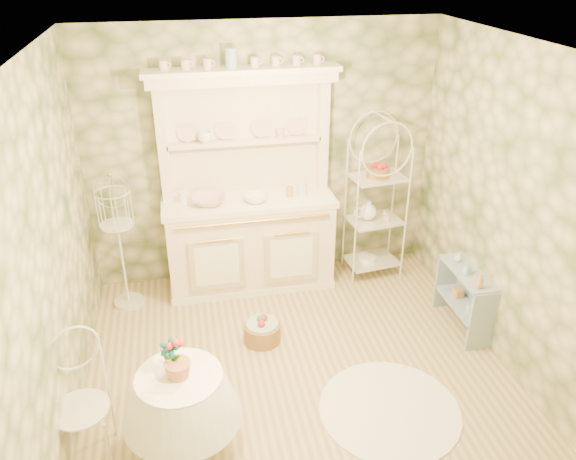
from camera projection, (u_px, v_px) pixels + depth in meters
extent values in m
plane|color=tan|center=(299.00, 374.00, 4.86)|extent=(3.60, 3.60, 0.00)
plane|color=white|center=(303.00, 52.00, 3.62)|extent=(3.60, 3.60, 0.00)
plane|color=beige|center=(50.00, 260.00, 3.92)|extent=(3.60, 3.60, 0.00)
plane|color=beige|center=(517.00, 216.00, 4.56)|extent=(3.60, 3.60, 0.00)
plane|color=beige|center=(263.00, 157.00, 5.81)|extent=(3.60, 3.60, 0.00)
plane|color=beige|center=(384.00, 409.00, 2.68)|extent=(3.60, 3.60, 0.00)
cube|color=#FFEBD1|center=(248.00, 187.00, 5.62)|extent=(1.87, 0.61, 2.29)
cube|color=white|center=(376.00, 202.00, 5.96)|extent=(0.59, 0.46, 1.74)
cube|color=#89A0B3|center=(463.00, 302.00, 5.34)|extent=(0.30, 0.68, 0.56)
cylinder|color=white|center=(183.00, 411.00, 3.95)|extent=(0.91, 0.91, 0.78)
cube|color=white|center=(81.00, 412.00, 3.90)|extent=(0.50, 0.50, 0.85)
cube|color=white|center=(119.00, 241.00, 5.47)|extent=(0.38, 0.38, 1.47)
cylinder|color=olive|center=(262.00, 331.00, 5.22)|extent=(0.39, 0.39, 0.22)
cylinder|color=white|center=(390.00, 409.00, 4.49)|extent=(1.25, 1.25, 0.01)
imported|color=white|center=(209.00, 203.00, 5.58)|extent=(0.39, 0.39, 0.08)
imported|color=white|center=(256.00, 201.00, 5.62)|extent=(0.28, 0.28, 0.08)
imported|color=white|center=(205.00, 140.00, 5.48)|extent=(0.15, 0.15, 0.11)
imported|color=white|center=(280.00, 135.00, 5.61)|extent=(0.12, 0.12, 0.09)
imported|color=#3F7238|center=(171.00, 358.00, 3.76)|extent=(0.17, 0.14, 0.28)
imported|color=#B38643|center=(480.00, 281.00, 4.92)|extent=(0.07, 0.07, 0.15)
imported|color=#82B3C6|center=(467.00, 270.00, 5.13)|extent=(0.06, 0.06, 0.12)
imported|color=silver|center=(458.00, 258.00, 5.34)|extent=(0.09, 0.09, 0.09)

